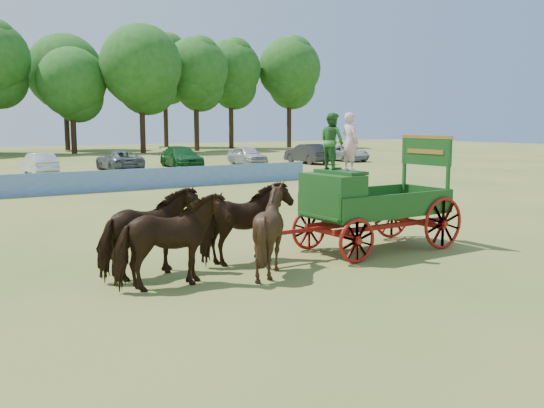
{
  "coord_description": "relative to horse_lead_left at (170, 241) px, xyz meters",
  "views": [
    {
      "loc": [
        -9.19,
        -10.99,
        3.34
      ],
      "look_at": [
        -0.88,
        1.68,
        1.3
      ],
      "focal_mm": 40.0,
      "sensor_mm": 36.0,
      "label": 1
    }
  ],
  "objects": [
    {
      "name": "horse_lead_left",
      "position": [
        0.0,
        0.0,
        0.0
      ],
      "size": [
        2.31,
        1.07,
        1.94
      ],
      "primitive_type": "imported",
      "rotation": [
        0.0,
        0.0,
        1.56
      ],
      "color": "black",
      "rests_on": "ground"
    },
    {
      "name": "ground",
      "position": [
        4.34,
        -0.13,
        -0.97
      ],
      "size": [
        160.0,
        160.0,
        0.0
      ],
      "primitive_type": "plane",
      "color": "olive",
      "rests_on": "ground"
    },
    {
      "name": "horse_wheel_left",
      "position": [
        2.4,
        0.0,
        0.0
      ],
      "size": [
        1.89,
        1.72,
        1.94
      ],
      "primitive_type": "imported",
      "rotation": [
        0.0,
        0.0,
        1.66
      ],
      "color": "black",
      "rests_on": "ground"
    },
    {
      "name": "sponsor_banner",
      "position": [
        3.34,
        17.87,
        -0.45
      ],
      "size": [
        26.0,
        0.08,
        1.05
      ],
      "primitive_type": "cube",
      "color": "#204BB0",
      "rests_on": "ground"
    },
    {
      "name": "horse_wheel_right",
      "position": [
        2.4,
        1.1,
        0.0
      ],
      "size": [
        2.43,
        1.38,
        1.94
      ],
      "primitive_type": "imported",
      "rotation": [
        0.0,
        0.0,
        1.72
      ],
      "color": "black",
      "rests_on": "ground"
    },
    {
      "name": "parked_cars",
      "position": [
        4.32,
        29.93,
        -0.22
      ],
      "size": [
        53.68,
        7.17,
        1.63
      ],
      "color": "silver",
      "rests_on": "ground"
    },
    {
      "name": "horse_lead_right",
      "position": [
        0.0,
        1.1,
        0.0
      ],
      "size": [
        2.48,
        1.56,
        1.94
      ],
      "primitive_type": "imported",
      "rotation": [
        0.0,
        0.0,
        1.81
      ],
      "color": "black",
      "rests_on": "ground"
    },
    {
      "name": "farm_dray",
      "position": [
        5.38,
        0.57,
        0.59
      ],
      "size": [
        5.99,
        2.0,
        3.59
      ],
      "color": "#A01410",
      "rests_on": "ground"
    }
  ]
}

